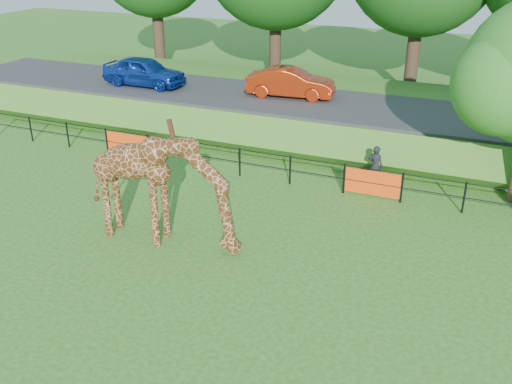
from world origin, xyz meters
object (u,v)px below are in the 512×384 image
(giraffe, at_px, (163,189))
(visitor, at_px, (375,166))
(car_blue, at_px, (144,71))
(car_red, at_px, (291,83))

(giraffe, relative_size, visitor, 3.15)
(giraffe, distance_m, car_blue, 13.34)
(giraffe, bearing_deg, car_blue, 123.10)
(car_blue, distance_m, visitor, 13.31)
(visitor, bearing_deg, car_blue, -6.12)
(car_blue, height_order, car_red, car_blue)
(car_red, distance_m, visitor, 7.49)
(car_red, bearing_deg, car_blue, 89.89)
(visitor, bearing_deg, car_red, -32.30)
(giraffe, relative_size, car_red, 1.19)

